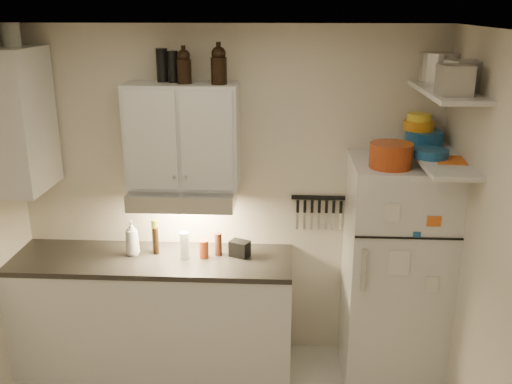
{
  "coord_description": "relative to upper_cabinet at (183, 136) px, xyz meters",
  "views": [
    {
      "loc": [
        0.44,
        -2.65,
        2.72
      ],
      "look_at": [
        0.25,
        0.9,
        1.55
      ],
      "focal_mm": 40.0,
      "sensor_mm": 36.0,
      "label": 1
    }
  ],
  "objects": [
    {
      "name": "ceiling",
      "position": [
        0.3,
        -1.33,
        0.78
      ],
      "size": [
        3.2,
        3.0,
        0.02
      ],
      "primitive_type": "cube",
      "color": "white",
      "rests_on": "ground"
    },
    {
      "name": "back_wall",
      "position": [
        0.3,
        0.18,
        -0.53
      ],
      "size": [
        3.2,
        0.02,
        2.6
      ],
      "primitive_type": "cube",
      "color": "beige",
      "rests_on": "ground"
    },
    {
      "name": "base_cabinet",
      "position": [
        -0.25,
        -0.14,
        -1.39
      ],
      "size": [
        2.1,
        0.6,
        0.88
      ],
      "primitive_type": "cube",
      "color": "silver",
      "rests_on": "floor"
    },
    {
      "name": "countertop",
      "position": [
        -0.25,
        -0.14,
        -0.93
      ],
      "size": [
        2.1,
        0.62,
        0.04
      ],
      "primitive_type": "cube",
      "color": "#272521",
      "rests_on": "base_cabinet"
    },
    {
      "name": "upper_cabinet",
      "position": [
        0.0,
        0.0,
        0.0
      ],
      "size": [
        0.8,
        0.33,
        0.75
      ],
      "primitive_type": "cube",
      "color": "silver",
      "rests_on": "back_wall"
    },
    {
      "name": "side_cabinet",
      "position": [
        -1.14,
        -0.14,
        0.12
      ],
      "size": [
        0.33,
        0.55,
        1.0
      ],
      "primitive_type": "cube",
      "color": "silver",
      "rests_on": "left_wall"
    },
    {
      "name": "range_hood",
      "position": [
        0.0,
        -0.06,
        -0.44
      ],
      "size": [
        0.76,
        0.46,
        0.12
      ],
      "primitive_type": "cube",
      "color": "silver",
      "rests_on": "back_wall"
    },
    {
      "name": "fridge",
      "position": [
        1.55,
        -0.18,
        -0.98
      ],
      "size": [
        0.7,
        0.68,
        1.7
      ],
      "primitive_type": "cube",
      "color": "silver",
      "rests_on": "floor"
    },
    {
      "name": "shelf_hi",
      "position": [
        1.75,
        -0.31,
        0.38
      ],
      "size": [
        0.3,
        0.95,
        0.03
      ],
      "primitive_type": "cube",
      "color": "silver",
      "rests_on": "right_wall"
    },
    {
      "name": "shelf_lo",
      "position": [
        1.75,
        -0.31,
        -0.07
      ],
      "size": [
        0.3,
        0.95,
        0.03
      ],
      "primitive_type": "cube",
      "color": "silver",
      "rests_on": "right_wall"
    },
    {
      "name": "knife_strip",
      "position": [
        1.0,
        0.15,
        -0.51
      ],
      "size": [
        0.42,
        0.02,
        0.03
      ],
      "primitive_type": "cube",
      "color": "black",
      "rests_on": "back_wall"
    },
    {
      "name": "dutch_oven",
      "position": [
        1.43,
        -0.32,
        -0.04
      ],
      "size": [
        0.37,
        0.37,
        0.16
      ],
      "primitive_type": "cylinder",
      "rotation": [
        0.0,
        0.0,
        -0.38
      ],
      "color": "#A13912",
      "rests_on": "fridge"
    },
    {
      "name": "book_stack",
      "position": [
        1.79,
        -0.4,
        -0.09
      ],
      "size": [
        0.2,
        0.24,
        0.08
      ],
      "primitive_type": "cube",
      "rotation": [
        0.0,
        0.0,
        -0.07
      ],
      "color": "orange",
      "rests_on": "fridge"
    },
    {
      "name": "spice_jar",
      "position": [
        1.53,
        -0.19,
        -0.07
      ],
      "size": [
        0.07,
        0.07,
        0.1
      ],
      "primitive_type": "cylinder",
      "rotation": [
        0.0,
        0.0,
        -0.18
      ],
      "color": "silver",
      "rests_on": "fridge"
    },
    {
      "name": "stock_pot",
      "position": [
        1.79,
        0.06,
        0.49
      ],
      "size": [
        0.35,
        0.35,
        0.2
      ],
      "primitive_type": "cylinder",
      "rotation": [
        0.0,
        0.0,
        -0.34
      ],
      "color": "silver",
      "rests_on": "shelf_hi"
    },
    {
      "name": "tin_a",
      "position": [
        1.81,
        -0.42,
        0.48
      ],
      "size": [
        0.23,
        0.22,
        0.19
      ],
      "primitive_type": "cube",
      "rotation": [
        0.0,
        0.0,
        0.3
      ],
      "color": "#AAAAAD",
      "rests_on": "shelf_hi"
    },
    {
      "name": "tin_b",
      "position": [
        1.72,
        -0.57,
        0.48
      ],
      "size": [
        0.19,
        0.19,
        0.18
      ],
      "primitive_type": "cube",
      "rotation": [
        0.0,
        0.0,
        0.09
      ],
      "color": "#AAAAAD",
      "rests_on": "shelf_hi"
    },
    {
      "name": "bowl_teal",
      "position": [
        1.71,
        -0.0,
        0.0
      ],
      "size": [
        0.27,
        0.27,
        0.11
      ],
      "primitive_type": "cylinder",
      "color": "navy",
      "rests_on": "shelf_lo"
    },
    {
      "name": "bowl_orange",
      "position": [
        1.67,
        0.03,
        0.09
      ],
      "size": [
        0.21,
        0.21,
        0.06
      ],
      "primitive_type": "cylinder",
      "color": "orange",
      "rests_on": "bowl_teal"
    },
    {
      "name": "bowl_yellow",
      "position": [
        1.67,
        0.03,
        0.15
      ],
      "size": [
        0.17,
        0.17,
        0.05
      ],
      "primitive_type": "cylinder",
      "color": "yellow",
      "rests_on": "bowl_orange"
    },
    {
      "name": "plates",
      "position": [
        1.69,
        -0.34,
        -0.02
      ],
      "size": [
        0.27,
        0.27,
        0.06
      ],
      "primitive_type": "cylinder",
      "rotation": [
        0.0,
        0.0,
        0.23
      ],
      "color": "navy",
      "rests_on": "shelf_lo"
    },
    {
      "name": "growler_a",
      "position": [
        0.03,
        -0.02,
        0.5
      ],
      "size": [
        0.12,
        0.12,
        0.24
      ],
      "primitive_type": null,
      "rotation": [
        0.0,
        0.0,
        -0.17
      ],
      "color": "black",
      "rests_on": "upper_cabinet"
    },
    {
      "name": "growler_b",
      "position": [
        0.27,
        -0.04,
        0.51
      ],
      "size": [
        0.11,
        0.11,
        0.26
      ],
      "primitive_type": null,
      "rotation": [
        0.0,
        0.0,
        0.02
      ],
      "color": "black",
      "rests_on": "upper_cabinet"
    },
    {
      "name": "thermos_a",
      "position": [
        -0.06,
        0.03,
        0.48
      ],
      "size": [
        0.08,
        0.08,
        0.22
      ],
      "primitive_type": "cylinder",
      "rotation": [
        0.0,
        0.0,
        0.08
      ],
      "color": "black",
      "rests_on": "upper_cabinet"
    },
    {
      "name": "thermos_b",
      "position": [
        -0.14,
        0.07,
        0.49
      ],
      "size": [
        0.11,
        0.11,
        0.23
      ],
      "primitive_type": "cylinder",
      "rotation": [
        0.0,
        0.0,
        0.4
      ],
      "color": "black",
      "rests_on": "upper_cabinet"
    },
    {
      "name": "side_jar",
      "position": [
        -1.13,
        -0.08,
        0.7
      ],
      "size": [
        0.14,
        0.14,
        0.16
      ],
      "primitive_type": "cylinder",
      "rotation": [
        0.0,
        0.0,
        0.22
      ],
      "color": "silver",
      "rests_on": "side_cabinet"
    },
    {
      "name": "soap_bottle",
      "position": [
        -0.4,
        -0.09,
        -0.75
      ],
      "size": [
        0.16,
        0.16,
        0.31
      ],
      "primitive_type": "imported",
      "rotation": [
        0.0,
        0.0,
        0.4
      ],
      "color": "silver",
      "rests_on": "countertop"
    },
    {
      "name": "pepper_mill",
      "position": [
        0.24,
        -0.06,
        -0.82
      ],
      "size": [
        0.06,
        0.06,
        0.18
      ],
      "primitive_type": "cylinder",
      "rotation": [
        0.0,
        0.0,
        -0.08
      ],
      "color": "#5D2E1C",
      "rests_on": "countertop"
    },
    {
      "name": "oil_bottle",
      "position": [
        -0.24,
        -0.04,
        -0.77
      ],
      "size": [
        0.06,
        0.06,
        0.27
      ],
      "primitive_type": "cylinder",
      "rotation": [
        0.0,
        0.0,
        -0.09
      ],
      "color": "#585E17",
      "rests_on": "countertop"
    },
    {
      "name": "vinegar_bottle",
      "position": [
        -0.23,
        -0.06,
        -0.8
      ],
      "size": [
        0.06,
        0.06,
        0.21
      ],
      "primitive_type": "cylinder",
      "rotation": [
        0.0,
        0.0,
        0.43
      ],
      "color": "black",
      "rests_on": "countertop"
    },
    {
      "name": "clear_bottle",
      "position": [
        0.0,
        -0.13,
        -0.8
      ],
      "size": [
        0.07,
        0.07,
        0.21
      ],
      "primitive_type": "cylinder",
      "rotation": [
        0.0,
        0.0,
        0.03
      ],
      "color": "silver",
      "rests_on": "countertop"
    },
    {
      "name": "red_jar",
      "position": [
        0.14,
        -0.12,
        -0.84
      ],
      "size": [
        0.09,
        0.09,
        0.14
      ],
      "primitive_type": "cylinder",
      "rotation": [
        0.0,
        0.0,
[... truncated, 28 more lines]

